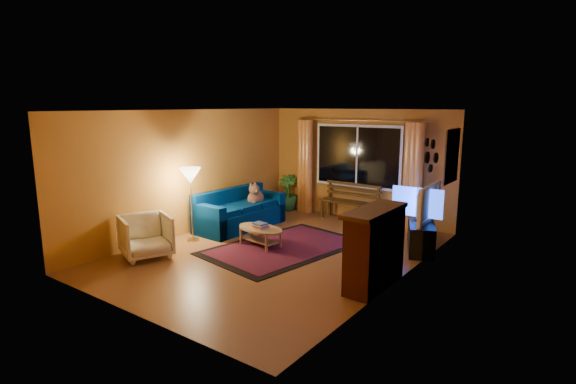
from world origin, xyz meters
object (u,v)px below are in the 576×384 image
Objects in this scene: armchair at (146,234)px; coffee_table at (260,237)px; floor_lamp at (192,205)px; tv_console at (421,235)px; sofa at (240,209)px; bench at (349,211)px.

coffee_table is at bearing -15.05° from armchair.
tv_console is (3.77, 2.06, -0.44)m from floor_lamp.
coffee_table is at bearing -30.47° from sofa.
coffee_table is 0.78× the size of tv_console.
sofa is 2.36m from armchair.
tv_console is (2.46, 1.58, 0.08)m from coffee_table.
bench is 1.72× the size of armchair.
floor_lamp is 1.10× the size of tv_console.
floor_lamp is at bearing -173.91° from tv_console.
sofa is 1.58× the size of tv_console.
tv_console is at bearing 32.76° from coffee_table.
armchair reaches higher than coffee_table.
tv_console is at bearing 28.70° from floor_lamp.
armchair is 1.17m from floor_lamp.
armchair is 2.03m from coffee_table.
coffee_table is at bearing 20.13° from floor_lamp.
sofa is at bearing 147.42° from coffee_table.
armchair is 0.63× the size of tv_console.
floor_lamp reaches higher than coffee_table.
armchair is at bearing -161.77° from tv_console.
bench is 1.09× the size of tv_console.
bench is 4.59m from armchair.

